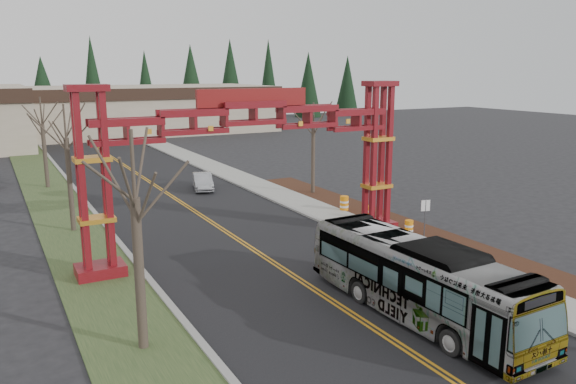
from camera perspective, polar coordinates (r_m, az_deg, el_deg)
road at (r=36.51m, az=-8.05°, el=-2.90°), size 12.00×110.00×0.02m
lane_line_left at (r=36.47m, az=-8.23°, el=-2.90°), size 0.12×100.00×0.01m
lane_line_right at (r=36.55m, az=-7.87°, el=-2.85°), size 0.12×100.00×0.01m
curb_right at (r=38.97m, az=0.44°, el=-1.70°), size 0.30×110.00×0.15m
sidewalk_right at (r=39.67m, az=2.28°, el=-1.46°), size 2.60×110.00×0.14m
landscape_strip at (r=30.26m, az=21.49°, el=-6.79°), size 2.60×50.00×0.12m
grass_median at (r=34.68m, az=-20.55°, el=-4.35°), size 4.00×110.00×0.08m
curb_left at (r=34.94m, az=-17.56°, el=-3.95°), size 0.30×110.00×0.15m
gateway_arch at (r=29.00m, az=-3.52°, el=5.29°), size 18.20×1.60×8.90m
retail_building_east at (r=90.99m, az=-14.45°, el=8.17°), size 38.00×20.30×7.00m
conifer_treeline at (r=100.91m, az=-21.71°, el=9.76°), size 116.10×5.60×13.00m
transit_bus at (r=22.66m, az=13.10°, el=-8.63°), size 2.91×11.18×3.09m
silver_sedan at (r=45.85m, az=-8.67°, el=1.06°), size 2.42×4.33×1.35m
bare_tree_median_near at (r=19.11m, az=-15.30°, el=-0.68°), size 3.43×3.43×7.67m
bare_tree_median_mid at (r=35.20m, az=-21.62°, el=5.06°), size 2.98×2.98×7.61m
bare_tree_median_far at (r=49.51m, az=-23.70°, el=6.33°), size 3.25×3.25×7.40m
bare_tree_right_far at (r=43.14m, az=2.59°, el=6.46°), size 2.96×2.96×7.11m
street_sign at (r=32.78m, az=13.77°, el=-1.92°), size 0.51×0.19×2.31m
barrel_south at (r=33.59m, az=12.17°, el=-3.60°), size 0.51×0.51×0.94m
barrel_mid at (r=36.57m, az=8.11°, el=-2.12°), size 0.52×0.52×0.96m
barrel_north at (r=38.49m, az=5.73°, el=-1.22°), size 0.59×0.59×1.10m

